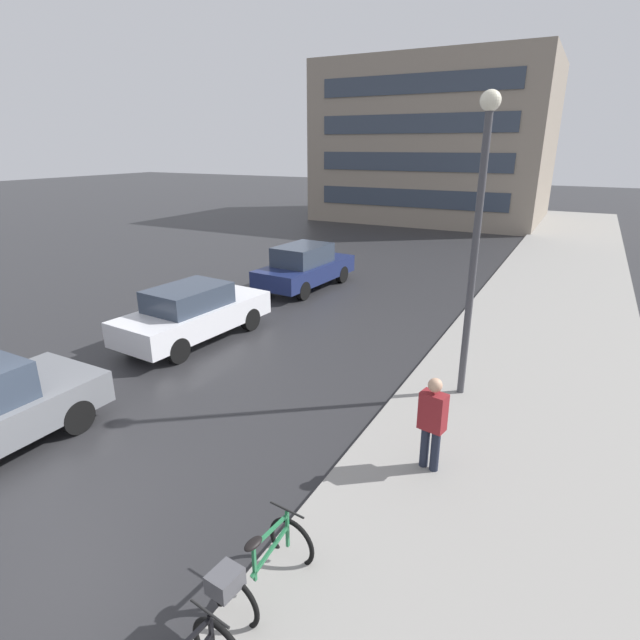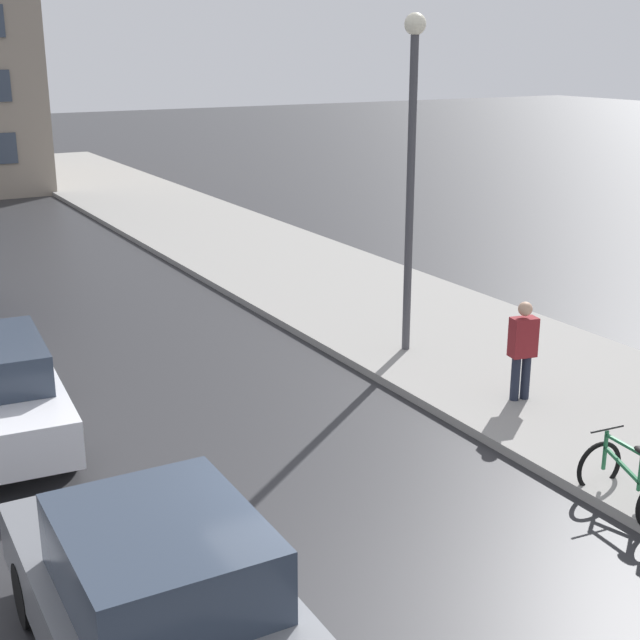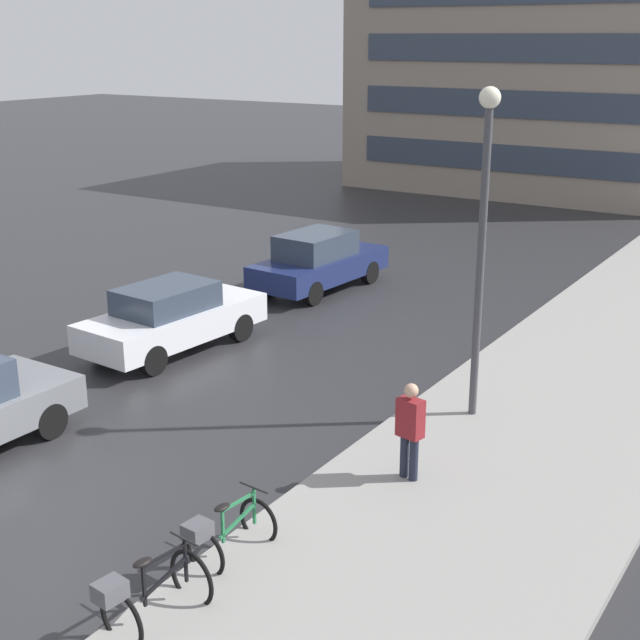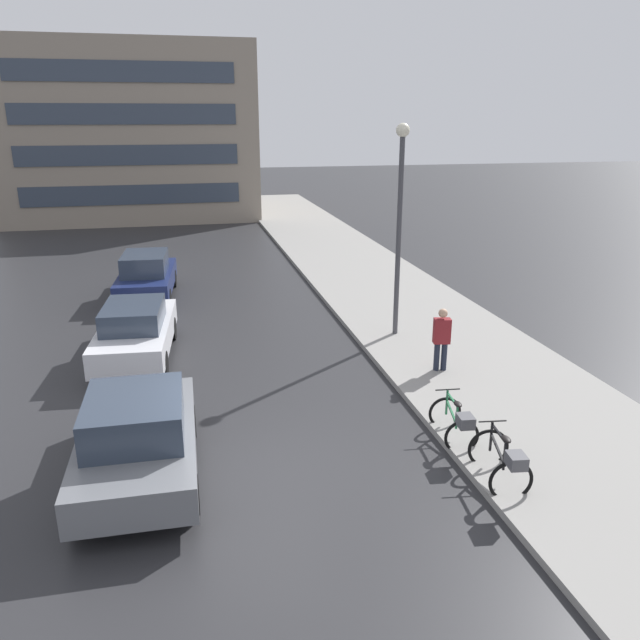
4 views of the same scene
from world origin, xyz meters
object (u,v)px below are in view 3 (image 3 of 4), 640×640
Objects in this scene: bicycle_nearest at (148,595)px; pedestrian at (410,429)px; car_white at (172,317)px; bicycle_second at (224,533)px; streetlamp at (483,221)px; car_navy at (318,261)px.

bicycle_nearest is 4.93m from pedestrian.
pedestrian is (7.30, -2.80, 0.20)m from car_white.
pedestrian is at bearing 71.87° from bicycle_second.
car_white is 0.76× the size of streetlamp.
streetlamp is (0.77, 7.66, 3.18)m from bicycle_nearest.
streetlamp reaches higher than bicycle_nearest.
streetlamp is at bearing 81.57° from bicycle_second.
bicycle_nearest is at bearing -100.95° from pedestrian.
bicycle_nearest is at bearing -65.01° from car_navy.
bicycle_nearest is 9.93m from car_white.
bicycle_nearest is 1.59m from bicycle_second.
car_white is 1.01× the size of car_navy.
pedestrian is (7.24, -8.72, 0.17)m from car_navy.
pedestrian reaches higher than bicycle_second.
pedestrian is at bearing -20.97° from car_white.
pedestrian is (0.93, 4.82, 0.46)m from bicycle_nearest.
car_white is 5.92m from car_navy.
bicycle_nearest is 1.04× the size of bicycle_second.
streetlamp reaches higher than car_navy.
streetlamp reaches higher than bicycle_second.
car_white is 7.82m from pedestrian.
streetlamp is (7.08, -5.87, 2.89)m from car_navy.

